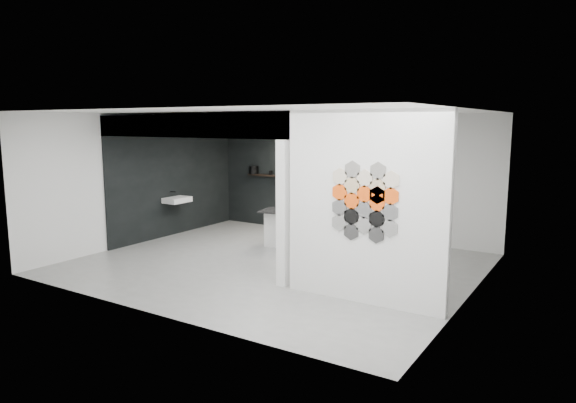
{
  "coord_description": "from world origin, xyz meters",
  "views": [
    {
      "loc": [
        5.16,
        -7.73,
        2.61
      ],
      "look_at": [
        0.1,
        0.3,
        1.15
      ],
      "focal_mm": 32.0,
      "sensor_mm": 36.0,
      "label": 1
    }
  ],
  "objects_px": {
    "bottle_dark": "(297,173)",
    "utensil_cup": "(271,173)",
    "glass_vase": "(350,177)",
    "kitchen_island": "(297,228)",
    "stockpot": "(254,170)",
    "partition_panel": "(365,208)",
    "glass_bowl": "(350,178)",
    "wall_basin": "(177,200)",
    "kettle": "(330,175)"
  },
  "relations": [
    {
      "from": "glass_bowl",
      "to": "utensil_cup",
      "type": "distance_m",
      "value": 2.18
    },
    {
      "from": "glass_bowl",
      "to": "bottle_dark",
      "type": "bearing_deg",
      "value": 180.0
    },
    {
      "from": "kettle",
      "to": "glass_vase",
      "type": "bearing_deg",
      "value": -21.95
    },
    {
      "from": "bottle_dark",
      "to": "stockpot",
      "type": "bearing_deg",
      "value": 180.0
    },
    {
      "from": "wall_basin",
      "to": "bottle_dark",
      "type": "height_order",
      "value": "bottle_dark"
    },
    {
      "from": "glass_vase",
      "to": "utensil_cup",
      "type": "bearing_deg",
      "value": 180.0
    },
    {
      "from": "bottle_dark",
      "to": "utensil_cup",
      "type": "height_order",
      "value": "bottle_dark"
    },
    {
      "from": "partition_panel",
      "to": "glass_bowl",
      "type": "height_order",
      "value": "partition_panel"
    },
    {
      "from": "kitchen_island",
      "to": "stockpot",
      "type": "distance_m",
      "value": 2.86
    },
    {
      "from": "stockpot",
      "to": "utensil_cup",
      "type": "relative_size",
      "value": 2.24
    },
    {
      "from": "partition_panel",
      "to": "stockpot",
      "type": "bearing_deg",
      "value": 141.01
    },
    {
      "from": "kitchen_island",
      "to": "glass_vase",
      "type": "height_order",
      "value": "glass_vase"
    },
    {
      "from": "kitchen_island",
      "to": "glass_bowl",
      "type": "xyz_separation_m",
      "value": [
        0.49,
        1.51,
        0.97
      ]
    },
    {
      "from": "kitchen_island",
      "to": "kettle",
      "type": "height_order",
      "value": "kettle"
    },
    {
      "from": "glass_vase",
      "to": "utensil_cup",
      "type": "height_order",
      "value": "glass_vase"
    },
    {
      "from": "glass_bowl",
      "to": "partition_panel",
      "type": "bearing_deg",
      "value": -61.77
    },
    {
      "from": "kettle",
      "to": "partition_panel",
      "type": "bearing_deg",
      "value": -78.31
    },
    {
      "from": "wall_basin",
      "to": "stockpot",
      "type": "xyz_separation_m",
      "value": [
        0.69,
        2.07,
        0.57
      ]
    },
    {
      "from": "kitchen_island",
      "to": "glass_vase",
      "type": "xyz_separation_m",
      "value": [
        0.49,
        1.51,
        0.99
      ]
    },
    {
      "from": "wall_basin",
      "to": "utensil_cup",
      "type": "bearing_deg",
      "value": 59.59
    },
    {
      "from": "partition_panel",
      "to": "wall_basin",
      "type": "height_order",
      "value": "partition_panel"
    },
    {
      "from": "wall_basin",
      "to": "stockpot",
      "type": "relative_size",
      "value": 2.47
    },
    {
      "from": "glass_bowl",
      "to": "wall_basin",
      "type": "bearing_deg",
      "value": -148.65
    },
    {
      "from": "wall_basin",
      "to": "glass_bowl",
      "type": "bearing_deg",
      "value": 31.35
    },
    {
      "from": "wall_basin",
      "to": "kitchen_island",
      "type": "distance_m",
      "value": 2.98
    },
    {
      "from": "kitchen_island",
      "to": "glass_bowl",
      "type": "relative_size",
      "value": 11.39
    },
    {
      "from": "stockpot",
      "to": "glass_vase",
      "type": "height_order",
      "value": "stockpot"
    },
    {
      "from": "kitchen_island",
      "to": "utensil_cup",
      "type": "height_order",
      "value": "utensil_cup"
    },
    {
      "from": "partition_panel",
      "to": "bottle_dark",
      "type": "distance_m",
      "value": 5.2
    },
    {
      "from": "partition_panel",
      "to": "kettle",
      "type": "height_order",
      "value": "partition_panel"
    },
    {
      "from": "glass_bowl",
      "to": "utensil_cup",
      "type": "height_order",
      "value": "utensil_cup"
    },
    {
      "from": "stockpot",
      "to": "bottle_dark",
      "type": "xyz_separation_m",
      "value": [
        1.3,
        0.0,
        -0.03
      ]
    },
    {
      "from": "kitchen_island",
      "to": "stockpot",
      "type": "xyz_separation_m",
      "value": [
        -2.21,
        1.51,
        1.02
      ]
    },
    {
      "from": "glass_vase",
      "to": "bottle_dark",
      "type": "xyz_separation_m",
      "value": [
        -1.4,
        0.0,
        0.01
      ]
    },
    {
      "from": "wall_basin",
      "to": "kitchen_island",
      "type": "relative_size",
      "value": 0.38
    },
    {
      "from": "partition_panel",
      "to": "bottle_dark",
      "type": "height_order",
      "value": "partition_panel"
    },
    {
      "from": "partition_panel",
      "to": "bottle_dark",
      "type": "bearing_deg",
      "value": 131.98
    },
    {
      "from": "glass_bowl",
      "to": "glass_vase",
      "type": "distance_m",
      "value": 0.02
    },
    {
      "from": "kettle",
      "to": "bottle_dark",
      "type": "bearing_deg",
      "value": 158.05
    },
    {
      "from": "partition_panel",
      "to": "glass_vase",
      "type": "bearing_deg",
      "value": 118.23
    },
    {
      "from": "partition_panel",
      "to": "kettle",
      "type": "distance_m",
      "value": 4.64
    },
    {
      "from": "glass_vase",
      "to": "utensil_cup",
      "type": "xyz_separation_m",
      "value": [
        -2.18,
        0.0,
        -0.01
      ]
    },
    {
      "from": "kitchen_island",
      "to": "utensil_cup",
      "type": "distance_m",
      "value": 2.47
    },
    {
      "from": "glass_vase",
      "to": "wall_basin",
      "type": "bearing_deg",
      "value": -148.65
    },
    {
      "from": "partition_panel",
      "to": "utensil_cup",
      "type": "relative_size",
      "value": 25.83
    },
    {
      "from": "partition_panel",
      "to": "glass_vase",
      "type": "distance_m",
      "value": 4.39
    },
    {
      "from": "wall_basin",
      "to": "glass_bowl",
      "type": "height_order",
      "value": "glass_bowl"
    },
    {
      "from": "stockpot",
      "to": "kettle",
      "type": "height_order",
      "value": "stockpot"
    },
    {
      "from": "partition_panel",
      "to": "kitchen_island",
      "type": "relative_size",
      "value": 1.77
    },
    {
      "from": "kitchen_island",
      "to": "kettle",
      "type": "xyz_separation_m",
      "value": [
        -0.0,
        1.51,
        1.0
      ]
    }
  ]
}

